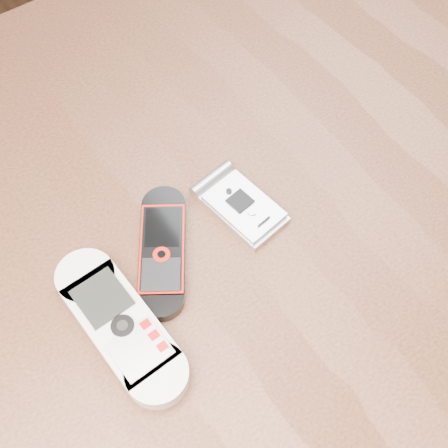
# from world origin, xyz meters

# --- Properties ---
(ground) EXTENTS (4.00, 4.00, 0.00)m
(ground) POSITION_xyz_m (0.00, 0.00, 0.00)
(ground) COLOR #472B19
(ground) RESTS_ON ground
(table) EXTENTS (1.20, 0.80, 0.75)m
(table) POSITION_xyz_m (0.00, 0.00, 0.64)
(table) COLOR black
(table) RESTS_ON ground
(nokia_white) EXTENTS (0.06, 0.17, 0.02)m
(nokia_white) POSITION_xyz_m (-0.13, -0.03, 0.76)
(nokia_white) COLOR silver
(nokia_white) RESTS_ON table
(nokia_black_red) EXTENTS (0.11, 0.14, 0.01)m
(nokia_black_red) POSITION_xyz_m (-0.06, 0.01, 0.76)
(nokia_black_red) COLOR black
(nokia_black_red) RESTS_ON table
(motorola_razr) EXTENTS (0.06, 0.10, 0.01)m
(motorola_razr) POSITION_xyz_m (0.03, 0.01, 0.76)
(motorola_razr) COLOR silver
(motorola_razr) RESTS_ON table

